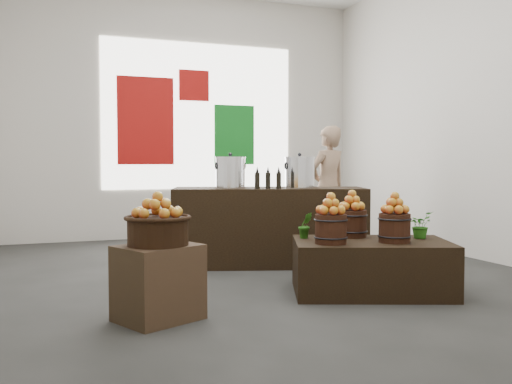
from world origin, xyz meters
name	(u,v)px	position (x,y,z in m)	size (l,w,h in m)	color
ground	(258,276)	(0.00, 0.00, 0.00)	(7.00, 7.00, 0.00)	#32322F
back_wall	(182,116)	(0.00, 3.50, 2.00)	(6.00, 0.04, 4.00)	beige
back_opening	(200,116)	(0.30, 3.48, 2.00)	(3.20, 0.02, 2.40)	white
deco_red_left	(146,121)	(-0.60, 3.47, 1.90)	(0.90, 0.04, 1.40)	#9E0E0C
deco_green_right	(234,135)	(0.90, 3.47, 1.70)	(0.70, 0.04, 1.00)	#11701D
deco_red_upper	(194,85)	(0.20, 3.47, 2.50)	(0.50, 0.04, 0.50)	#9E0E0C
crate	(158,283)	(-1.35, -1.35, 0.30)	(0.59, 0.48, 0.59)	#513726
wicker_basket	(158,231)	(-1.35, -1.35, 0.70)	(0.47, 0.47, 0.21)	black
apples_in_basket	(158,205)	(-1.35, -1.35, 0.90)	(0.37, 0.37, 0.20)	#B0051C
display_table	(371,267)	(0.71, -1.15, 0.25)	(1.44, 0.89, 0.50)	black
apple_bucket_front_left	(331,229)	(0.25, -1.18, 0.63)	(0.29, 0.29, 0.27)	#331A0E
apples_in_bucket_front_left	(331,204)	(0.25, -1.18, 0.86)	(0.22, 0.22, 0.19)	#B0051C
apple_bucket_front_right	(394,228)	(0.84, -1.32, 0.63)	(0.29, 0.29, 0.27)	#331A0E
apples_in_bucket_front_right	(395,203)	(0.84, -1.32, 0.86)	(0.22, 0.22, 0.19)	#B0051C
apple_bucket_rear	(352,224)	(0.67, -0.85, 0.63)	(0.29, 0.29, 0.27)	#331A0E
apples_in_bucket_rear	(352,200)	(0.67, -0.85, 0.86)	(0.22, 0.22, 0.19)	#B0051C
herb_garnish_right	(420,225)	(1.23, -1.17, 0.63)	(0.24, 0.20, 0.26)	#226014
herb_garnish_left	(305,225)	(0.20, -0.77, 0.62)	(0.14, 0.11, 0.25)	#226014
counter	(269,227)	(0.36, 0.56, 0.46)	(2.27, 0.72, 0.93)	black
stock_pot_left	(230,173)	(-0.08, 0.71, 1.11)	(0.35, 0.35, 0.35)	silver
stock_pot_center	(299,173)	(0.70, 0.45, 1.11)	(0.35, 0.35, 0.35)	silver
oil_cruets	(271,178)	(0.29, 0.34, 1.06)	(0.25, 0.06, 0.26)	black
shopper	(328,187)	(1.72, 1.63, 0.88)	(0.64, 0.42, 1.76)	#917259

